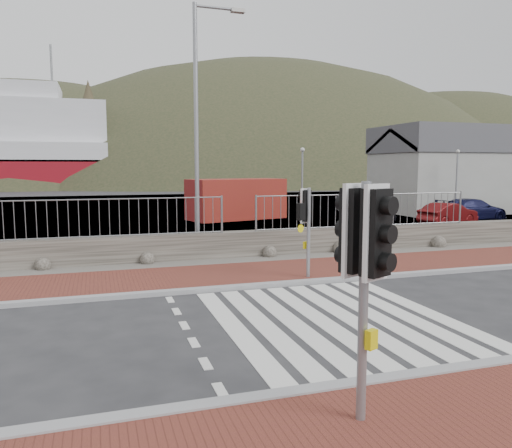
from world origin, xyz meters
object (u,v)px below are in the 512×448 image
object	(u,v)px
traffic_signal_near	(365,252)
car_c	(472,209)
shipping_container	(237,199)
car_b	(448,214)
streetlight	(200,117)
traffic_signal_far	(308,214)
car_a	(369,214)

from	to	relation	value
traffic_signal_near	car_c	bearing A→B (deg)	22.33
shipping_container	car_b	distance (m)	11.88
traffic_signal_near	streetlight	bearing A→B (deg)	63.60
traffic_signal_far	car_c	xyz separation A→B (m)	(15.26, 11.21, -1.20)
shipping_container	car_c	xyz separation A→B (m)	(12.78, -5.00, -0.55)
traffic_signal_near	shipping_container	size ratio (longest dim) A/B	0.51
streetlight	traffic_signal_near	bearing A→B (deg)	-93.52
car_b	traffic_signal_near	bearing A→B (deg)	123.03
car_c	streetlight	bearing A→B (deg)	103.38
traffic_signal_near	traffic_signal_far	distance (m)	7.78
car_a	car_c	bearing A→B (deg)	-107.35
traffic_signal_near	traffic_signal_far	xyz separation A→B (m)	(2.51, 7.36, -0.28)
traffic_signal_near	car_c	distance (m)	25.74
traffic_signal_near	streetlight	world-z (taller)	streetlight
traffic_signal_far	shipping_container	size ratio (longest dim) A/B	0.44
traffic_signal_far	streetlight	world-z (taller)	streetlight
traffic_signal_far	car_a	distance (m)	14.50
traffic_signal_near	shipping_container	bearing A→B (deg)	54.13
traffic_signal_far	car_b	xyz separation A→B (m)	(12.40, 9.72, -1.24)
shipping_container	car_a	xyz separation A→B (m)	(6.23, -4.69, -0.63)
traffic_signal_near	shipping_container	xyz separation A→B (m)	(4.98, 23.57, -0.93)
traffic_signal_near	streetlight	size ratio (longest dim) A/B	0.34
traffic_signal_near	car_b	size ratio (longest dim) A/B	0.81
streetlight	car_a	bearing A→B (deg)	31.65
streetlight	car_b	xyz separation A→B (m)	(14.39, 5.07, -4.20)
traffic_signal_near	traffic_signal_far	world-z (taller)	traffic_signal_near
traffic_signal_far	car_c	size ratio (longest dim) A/B	0.58
traffic_signal_far	car_b	size ratio (longest dim) A/B	0.70
shipping_container	traffic_signal_far	bearing A→B (deg)	-114.23
car_b	car_c	distance (m)	3.22
car_a	car_b	size ratio (longest dim) A/B	0.91
streetlight	shipping_container	distance (m)	12.91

